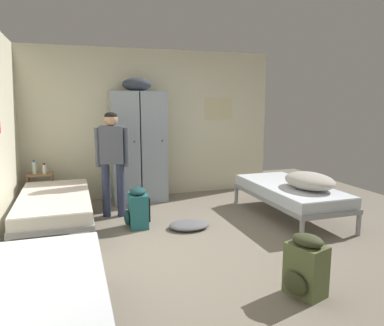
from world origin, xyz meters
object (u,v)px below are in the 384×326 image
bedding_heap (310,181)px  backpack_olive (305,267)px  backpack_teal (137,209)px  clothes_pile_grey (189,225)px  locker_bank (138,145)px  shelf_unit (41,188)px  bed_left_rear (55,203)px  bed_right (290,192)px  bed_left_front (39,302)px  water_bottle (34,168)px  person_traveler (112,154)px  lotion_bottle (44,169)px

bedding_heap → backpack_olive: bedding_heap is taller
backpack_teal → clothes_pile_grey: size_ratio=1.00×
locker_bank → backpack_olive: bearing=-76.9°
shelf_unit → bed_left_rear: size_ratio=0.30×
bed_right → bed_left_front: size_ratio=1.00×
water_bottle → clothes_pile_grey: water_bottle is taller
person_traveler → clothes_pile_grey: (0.89, -0.85, -0.88)m
shelf_unit → backpack_olive: (2.38, -3.53, -0.09)m
bed_left_front → person_traveler: size_ratio=1.24×
locker_bank → bed_right: locker_bank is taller
bed_right → locker_bank: bearing=140.2°
bed_left_front → locker_bank: bearing=70.3°
bed_right → lotion_bottle: lotion_bottle is taller
lotion_bottle → clothes_pile_grey: lotion_bottle is taller
backpack_olive → clothes_pile_grey: bearing=102.8°
bed_left_front → bedding_heap: bearing=27.5°
person_traveler → lotion_bottle: person_traveler is taller
shelf_unit → backpack_teal: (1.29, -1.33, -0.09)m
shelf_unit → bed_right: size_ratio=0.30×
backpack_olive → locker_bank: bearing=103.1°
bedding_heap → backpack_teal: size_ratio=1.49×
water_bottle → backpack_teal: water_bottle is taller
backpack_teal → clothes_pile_grey: backpack_teal is taller
bedding_heap → bed_left_front: bearing=-152.5°
bed_left_front → water_bottle: 3.68m
person_traveler → backpack_teal: person_traveler is taller
bed_right → lotion_bottle: (-3.42, 1.55, 0.26)m
bed_left_rear → backpack_olive: size_ratio=3.45×
lotion_bottle → clothes_pile_grey: bearing=-39.7°
bed_left_front → water_bottle: bearing=95.2°
locker_bank → person_traveler: size_ratio=1.35×
bed_right → person_traveler: bearing=160.7°
locker_bank → backpack_teal: size_ratio=3.76×
bedding_heap → clothes_pile_grey: 1.77m
bed_left_front → lotion_bottle: 3.61m
bed_right → shelf_unit: bearing=155.4°
shelf_unit → backpack_olive: bearing=-56.0°
bed_right → backpack_olive: (-1.10, -1.94, -0.12)m
bed_left_rear → bed_right: (3.24, -0.44, 0.00)m
bed_left_rear → backpack_olive: 3.20m
locker_bank → clothes_pile_grey: locker_bank is taller
person_traveler → lotion_bottle: size_ratio=9.04×
water_bottle → backpack_olive: bearing=-55.3°
bed_right → bedding_heap: bedding_heap is taller
locker_bank → bed_right: bearing=-39.8°
bedding_heap → lotion_bottle: (-3.52, 1.85, 0.04)m
locker_bank → water_bottle: bearing=179.7°
shelf_unit → clothes_pile_grey: (1.94, -1.59, -0.30)m
person_traveler → bed_left_rear: bearing=-152.9°
water_bottle → locker_bank: bearing=-0.3°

